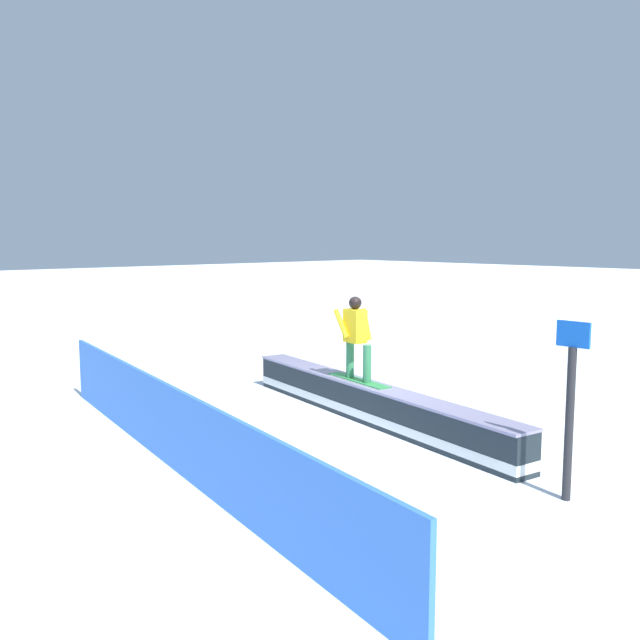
# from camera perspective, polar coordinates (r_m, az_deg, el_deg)

# --- Properties ---
(ground_plane) EXTENTS (120.00, 120.00, 0.00)m
(ground_plane) POSITION_cam_1_polar(r_m,az_deg,el_deg) (11.57, 4.18, -8.47)
(ground_plane) COLOR white
(grind_box) EXTENTS (6.72, 1.54, 0.63)m
(grind_box) POSITION_cam_1_polar(r_m,az_deg,el_deg) (11.50, 4.19, -7.09)
(grind_box) COLOR #1C262B
(grind_box) RESTS_ON ground_plane
(snowboarder) EXTENTS (1.54, 0.50, 1.45)m
(snowboarder) POSITION_cam_1_polar(r_m,az_deg,el_deg) (11.60, 3.05, -1.26)
(snowboarder) COLOR #2E8A42
(snowboarder) RESTS_ON grind_box
(safety_fence) EXTENTS (9.85, 1.58, 1.12)m
(safety_fence) POSITION_cam_1_polar(r_m,az_deg,el_deg) (9.24, -12.09, -8.99)
(safety_fence) COLOR #3775E5
(safety_fence) RESTS_ON ground_plane
(trail_marker) EXTENTS (0.40, 0.10, 2.12)m
(trail_marker) POSITION_cam_1_polar(r_m,az_deg,el_deg) (8.42, 20.33, -6.81)
(trail_marker) COLOR #262628
(trail_marker) RESTS_ON ground_plane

